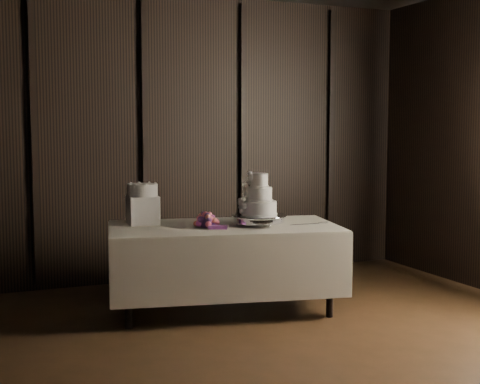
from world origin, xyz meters
name	(u,v)px	position (x,y,z in m)	size (l,w,h in m)	color
room	(301,149)	(0.00, 0.00, 1.50)	(6.08, 7.08, 3.08)	black
display_table	(224,264)	(0.35, 2.11, 0.42)	(2.16, 1.41, 0.76)	beige
cake_stand	(259,220)	(0.65, 2.02, 0.81)	(0.48, 0.48, 0.09)	silver
wedding_cake	(257,199)	(0.62, 2.00, 1.00)	(0.34, 0.31, 0.37)	white
bouquet	(208,221)	(0.18, 2.08, 0.82)	(0.26, 0.36, 0.17)	#D9526D
box_pedestal	(143,210)	(-0.28, 2.48, 0.89)	(0.26, 0.26, 0.25)	white
small_cake	(143,190)	(-0.28, 2.48, 1.06)	(0.27, 0.27, 0.11)	white
cake_knife	(304,224)	(1.02, 1.87, 0.77)	(0.37, 0.02, 0.01)	silver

